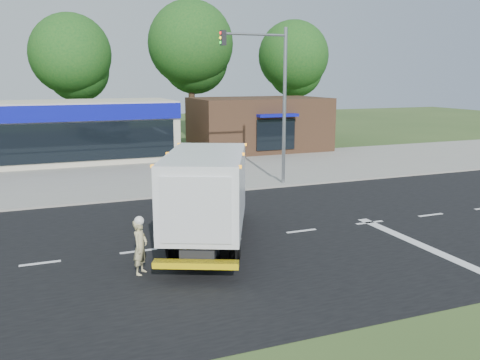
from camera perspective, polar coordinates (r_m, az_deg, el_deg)
The scene contains 11 objects.
ground at distance 18.94m, azimuth 6.90°, elevation -5.75°, with size 120.00×120.00×0.00m, color #385123.
road_asphalt at distance 18.94m, azimuth 6.91°, elevation -5.74°, with size 60.00×14.00×0.02m, color black.
sidewalk at distance 26.19m, azimuth -1.62°, elevation -0.67°, with size 60.00×2.40×0.12m, color gray.
parking_apron at distance 31.61m, azimuth -5.21°, elevation 1.32°, with size 60.00×9.00×0.02m, color gray.
lane_markings at distance 18.52m, azimuth 12.61°, elevation -6.30°, with size 55.20×7.00×0.01m.
ems_box_truck at distance 17.11m, azimuth -3.57°, elevation -1.07°, with size 5.03×7.62×3.25m.
emergency_worker at distance 14.94m, azimuth -11.15°, elevation -7.24°, with size 0.66×0.71×1.73m.
retail_strip_mall at distance 35.98m, azimuth -21.98°, elevation 5.00°, with size 18.00×6.20×4.00m.
brown_storefront at distance 39.30m, azimuth 2.13°, elevation 6.30°, with size 10.00×6.70×4.00m.
traffic_signal_pole at distance 25.95m, azimuth 3.74°, elevation 10.03°, with size 3.51×0.25×8.00m.
background_trees at distance 44.76m, azimuth -11.74°, elevation 13.61°, with size 36.77×7.39×12.10m.
Camera 1 is at (-8.69, -15.87, 5.62)m, focal length 38.00 mm.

